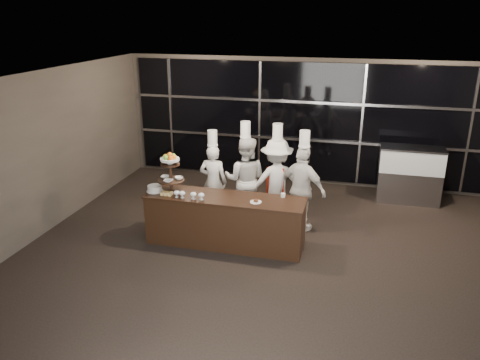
% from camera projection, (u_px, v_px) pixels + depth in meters
% --- Properties ---
extents(room, '(10.00, 10.00, 10.00)m').
position_uv_depth(room, '(269.00, 200.00, 6.56)').
color(room, black).
rests_on(room, ground).
extents(window_wall, '(8.60, 0.10, 2.80)m').
position_uv_depth(window_wall, '(309.00, 123.00, 11.05)').
color(window_wall, black).
rests_on(window_wall, ground).
extents(buffet_counter, '(2.84, 0.74, 0.92)m').
position_uv_depth(buffet_counter, '(225.00, 221.00, 8.35)').
color(buffet_counter, black).
rests_on(buffet_counter, ground).
extents(display_stand, '(0.48, 0.48, 0.74)m').
position_uv_depth(display_stand, '(170.00, 170.00, 8.29)').
color(display_stand, black).
rests_on(display_stand, buffet_counter).
extents(compotes, '(0.57, 0.11, 0.12)m').
position_uv_depth(compotes, '(188.00, 194.00, 8.11)').
color(compotes, silver).
rests_on(compotes, buffet_counter).
extents(layer_cake, '(0.30, 0.30, 0.11)m').
position_uv_depth(layer_cake, '(155.00, 188.00, 8.44)').
color(layer_cake, white).
rests_on(layer_cake, buffet_counter).
extents(pastry_squares, '(0.20, 0.13, 0.05)m').
position_uv_depth(pastry_squares, '(167.00, 193.00, 8.28)').
color(pastry_squares, '#FFD67C').
rests_on(pastry_squares, buffet_counter).
extents(small_plate, '(0.20, 0.20, 0.05)m').
position_uv_depth(small_plate, '(256.00, 201.00, 7.97)').
color(small_plate, white).
rests_on(small_plate, buffet_counter).
extents(chef_cup, '(0.08, 0.08, 0.07)m').
position_uv_depth(chef_cup, '(283.00, 195.00, 8.18)').
color(chef_cup, white).
rests_on(chef_cup, buffet_counter).
extents(display_case, '(1.34, 0.59, 1.24)m').
position_uv_depth(display_case, '(410.00, 172.00, 10.20)').
color(display_case, '#A5A5AA').
rests_on(display_case, ground).
extents(chef_a, '(0.57, 0.38, 1.83)m').
position_uv_depth(chef_a, '(213.00, 180.00, 9.36)').
color(chef_a, silver).
rests_on(chef_a, ground).
extents(chef_b, '(0.88, 0.70, 2.03)m').
position_uv_depth(chef_b, '(245.00, 179.00, 9.22)').
color(chef_b, silver).
rests_on(chef_b, ground).
extents(chef_c, '(1.26, 1.00, 2.01)m').
position_uv_depth(chef_c, '(276.00, 181.00, 9.13)').
color(chef_c, silver).
rests_on(chef_c, ground).
extents(chef_d, '(1.06, 0.78, 1.97)m').
position_uv_depth(chef_d, '(302.00, 189.00, 8.77)').
color(chef_d, silver).
rests_on(chef_d, ground).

